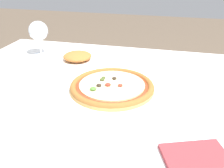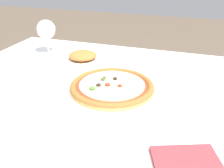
% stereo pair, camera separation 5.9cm
% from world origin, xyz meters
% --- Properties ---
extents(dining_table, '(1.35, 1.00, 0.73)m').
position_xyz_m(dining_table, '(0.00, 0.00, 0.65)').
color(dining_table, '#997047').
rests_on(dining_table, ground_plane).
extents(pizza_plate, '(0.32, 0.32, 0.04)m').
position_xyz_m(pizza_plate, '(-0.01, 0.01, 0.75)').
color(pizza_plate, white).
rests_on(pizza_plate, dining_table).
extents(wine_glass_far_left, '(0.09, 0.09, 0.16)m').
position_xyz_m(wine_glass_far_left, '(-0.43, 0.29, 0.84)').
color(wine_glass_far_left, silver).
rests_on(wine_glass_far_left, dining_table).
extents(side_plate, '(0.22, 0.22, 0.04)m').
position_xyz_m(side_plate, '(-0.23, 0.24, 0.75)').
color(side_plate, white).
rests_on(side_plate, dining_table).
extents(napkin_folded, '(0.18, 0.16, 0.01)m').
position_xyz_m(napkin_folded, '(0.26, -0.27, 0.74)').
color(napkin_folded, '#933338').
rests_on(napkin_folded, dining_table).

